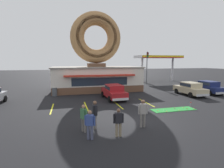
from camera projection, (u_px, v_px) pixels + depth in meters
The scene contains 27 objects.
ground_plane at pixel (140, 121), 12.06m from camera, with size 160.00×160.00×0.00m, color black.
donut_shop_building at pixel (96, 64), 24.79m from camera, with size 12.30×6.75×10.96m.
putting_mat at pixel (173, 110), 14.96m from camera, with size 3.87×1.13×0.03m, color green.
mini_donut_near_left at pixel (183, 107), 15.52m from camera, with size 0.13×0.13×0.04m, color #E5C666.
mini_donut_near_right at pixel (179, 110), 14.66m from camera, with size 0.13×0.13×0.04m, color #E5C666.
mini_donut_mid_left at pixel (194, 109), 15.07m from camera, with size 0.13×0.13×0.04m, color #E5C666.
mini_donut_mid_centre at pixel (158, 111), 14.51m from camera, with size 0.13×0.13×0.04m, color #D17F47.
mini_donut_mid_right at pixel (167, 111), 14.29m from camera, with size 0.13×0.13×0.04m, color #E5C666.
mini_donut_far_left at pixel (175, 108), 15.28m from camera, with size 0.13×0.13×0.04m, color #D8667F.
mini_donut_far_centre at pixel (187, 109), 15.13m from camera, with size 0.13×0.13×0.04m, color brown.
golf_ball at pixel (163, 110), 14.68m from camera, with size 0.04×0.04×0.04m, color white.
putting_flag_pin at pixel (191, 103), 15.36m from camera, with size 0.13×0.01×0.55m.
car_navy at pixel (208, 87), 22.52m from camera, with size 2.02×4.58×1.60m.
car_champagne at pixel (190, 88), 21.25m from camera, with size 2.03×4.58×1.60m.
car_red at pixel (114, 91), 19.10m from camera, with size 2.13×4.63×1.60m.
pedestrian_blue_sweater_man at pixel (95, 113), 10.67m from camera, with size 0.25×0.60×1.74m.
pedestrian_hooded_kid at pixel (90, 124), 9.17m from camera, with size 0.55×0.38×1.58m.
pedestrian_leather_jacket_man at pixel (118, 121), 9.53m from camera, with size 0.60×0.25×1.58m.
pedestrian_clipboard_woman at pixel (84, 117), 10.16m from camera, with size 0.40×0.52×1.64m.
pedestrian_beanie_man at pixel (143, 112), 10.88m from camera, with size 0.59×0.30×1.76m.
trash_bin at pixel (55, 92), 20.84m from camera, with size 0.57×0.57×0.97m.
traffic_light_pole at pixel (147, 64), 30.85m from camera, with size 0.28×0.47×5.80m.
gas_station_canopy at pixel (158, 58), 36.03m from camera, with size 9.00×4.46×5.30m.
parking_stripe_far_left at pixel (52, 109), 15.32m from camera, with size 0.12×3.60×0.01m, color yellow.
parking_stripe_left at pixel (86, 106), 16.07m from camera, with size 0.12×3.60×0.01m, color yellow.
parking_stripe_mid_left at pixel (117, 104), 16.82m from camera, with size 0.12×3.60×0.01m, color yellow.
parking_stripe_centre at pixel (146, 103), 17.57m from camera, with size 0.12×3.60×0.01m, color yellow.
Camera 1 is at (-4.79, -10.76, 4.12)m, focal length 28.00 mm.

